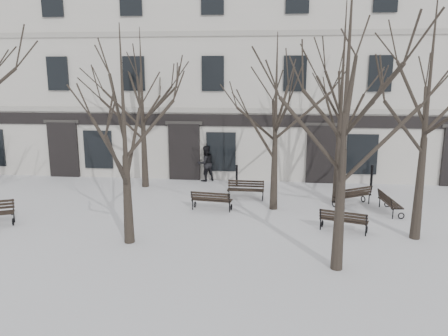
# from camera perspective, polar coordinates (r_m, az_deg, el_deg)

# --- Properties ---
(ground) EXTENTS (100.00, 100.00, 0.00)m
(ground) POSITION_cam_1_polar(r_m,az_deg,el_deg) (14.88, 2.43, -9.01)
(ground) COLOR silver
(ground) RESTS_ON ground
(building) EXTENTS (40.40, 10.20, 11.40)m
(building) POSITION_cam_1_polar(r_m,az_deg,el_deg) (26.82, 4.30, 12.44)
(building) COLOR #BAB5AC
(building) RESTS_ON ground
(tree_1) EXTENTS (4.80, 4.80, 6.86)m
(tree_1) POSITION_cam_1_polar(r_m,az_deg,el_deg) (13.81, -13.02, 7.35)
(tree_1) COLOR black
(tree_1) RESTS_ON ground
(tree_2) EXTENTS (5.67, 5.67, 8.10)m
(tree_2) POSITION_cam_1_polar(r_m,az_deg,el_deg) (11.87, 15.74, 10.23)
(tree_2) COLOR black
(tree_2) RESTS_ON ground
(tree_3) EXTENTS (5.66, 5.66, 8.09)m
(tree_3) POSITION_cam_1_polar(r_m,az_deg,el_deg) (15.17, 25.25, 9.84)
(tree_3) COLOR black
(tree_3) RESTS_ON ground
(tree_4) EXTENTS (5.23, 5.23, 7.47)m
(tree_4) POSITION_cam_1_polar(r_m,az_deg,el_deg) (21.00, -10.69, 10.04)
(tree_4) COLOR black
(tree_4) RESTS_ON ground
(tree_5) EXTENTS (4.85, 4.85, 6.93)m
(tree_5) POSITION_cam_1_polar(r_m,az_deg,el_deg) (17.19, 6.81, 8.61)
(tree_5) COLOR black
(tree_5) RESTS_ON ground
(tree_6) EXTENTS (5.91, 5.91, 8.44)m
(tree_6) POSITION_cam_1_polar(r_m,az_deg,el_deg) (18.60, 15.24, 11.45)
(tree_6) COLOR black
(tree_6) RESTS_ON ground
(bench_1) EXTENTS (1.67, 0.79, 0.81)m
(bench_1) POSITION_cam_1_polar(r_m,az_deg,el_deg) (17.54, -1.64, -4.16)
(bench_1) COLOR black
(bench_1) RESTS_ON ground
(bench_2) EXTENTS (1.70, 1.05, 0.81)m
(bench_2) POSITION_cam_1_polar(r_m,az_deg,el_deg) (15.73, 15.35, -6.55)
(bench_2) COLOR black
(bench_2) RESTS_ON ground
(bench_3) EXTENTS (1.61, 0.62, 0.80)m
(bench_3) POSITION_cam_1_polar(r_m,az_deg,el_deg) (19.18, 2.86, -2.77)
(bench_3) COLOR black
(bench_3) RESTS_ON ground
(bench_4) EXTENTS (1.71, 1.38, 0.84)m
(bench_4) POSITION_cam_1_polar(r_m,az_deg,el_deg) (18.90, 16.52, -3.43)
(bench_4) COLOR black
(bench_4) RESTS_ON ground
(bench_5) EXTENTS (0.71, 1.63, 0.80)m
(bench_5) POSITION_cam_1_polar(r_m,az_deg,el_deg) (18.42, 20.75, -4.19)
(bench_5) COLOR black
(bench_5) RESTS_ON ground
(bollard_a) EXTENTS (0.13, 0.13, 1.02)m
(bollard_a) POSITION_cam_1_polar(r_m,az_deg,el_deg) (21.53, 1.67, -0.80)
(bollard_a) COLOR black
(bollard_a) RESTS_ON ground
(bollard_b) EXTENTS (0.14, 0.14, 1.08)m
(bollard_b) POSITION_cam_1_polar(r_m,az_deg,el_deg) (22.34, 18.73, -0.88)
(bollard_b) COLOR black
(bollard_b) RESTS_ON ground
(pedestrian_b) EXTENTS (1.13, 1.09, 1.83)m
(pedestrian_b) POSITION_cam_1_polar(r_m,az_deg,el_deg) (22.47, -2.41, -1.68)
(pedestrian_b) COLOR black
(pedestrian_b) RESTS_ON ground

